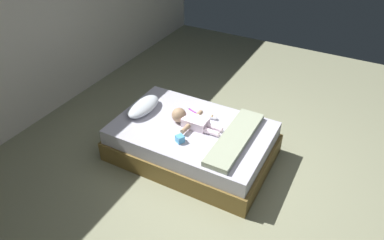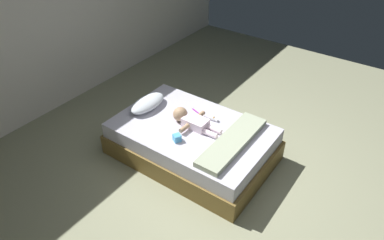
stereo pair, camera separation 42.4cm
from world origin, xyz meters
The scene contains 9 objects.
ground_plane centered at (0.00, 0.00, 0.00)m, with size 8.00×8.00×0.00m, color gray.
wall_behind_bed centered at (0.00, 3.00, 1.35)m, with size 8.00×0.12×2.70m, color silver.
bed centered at (0.06, 0.60, 0.22)m, with size 1.26×1.95×0.46m.
pillow centered at (0.07, 1.31, 0.53)m, with size 0.56×0.28×0.14m.
baby centered at (0.09, 0.64, 0.53)m, with size 0.48×0.65×0.18m.
toothbrush centered at (0.36, 0.77, 0.47)m, with size 0.06×0.15×0.02m.
blanket centered at (0.06, 0.04, 0.49)m, with size 1.13×0.30×0.07m.
toy_block centered at (-0.25, 0.59, 0.50)m, with size 0.11×0.11×0.08m.
baby_bottle centered at (0.33, 0.46, 0.48)m, with size 0.06×0.12×0.07m.
Camera 2 is at (-2.74, -1.40, 3.04)m, focal length 33.22 mm.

